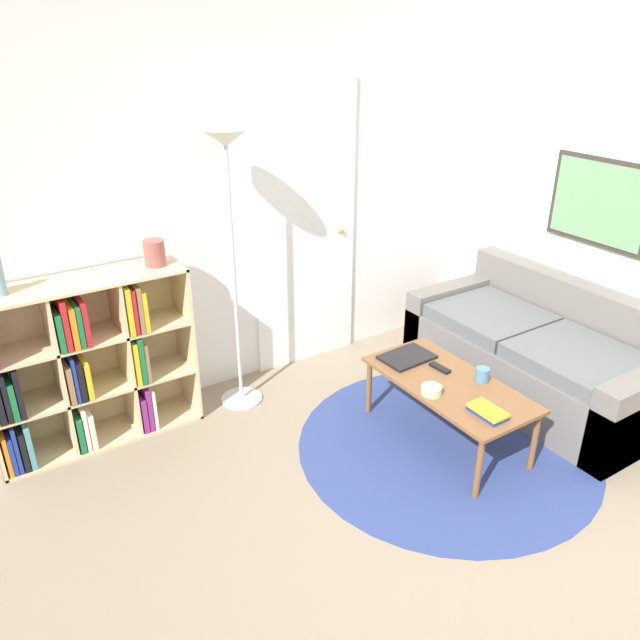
# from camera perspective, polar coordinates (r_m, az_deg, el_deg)

# --- Properties ---
(ground_plane) EXTENTS (14.00, 14.00, 0.00)m
(ground_plane) POSITION_cam_1_polar(r_m,az_deg,el_deg) (3.21, 13.07, -22.22)
(ground_plane) COLOR gray
(wall_back) EXTENTS (7.05, 0.11, 2.60)m
(wall_back) POSITION_cam_1_polar(r_m,az_deg,el_deg) (4.18, -7.47, 10.71)
(wall_back) COLOR silver
(wall_back) RESTS_ON ground_plane
(wall_right) EXTENTS (0.08, 5.24, 2.60)m
(wall_right) POSITION_cam_1_polar(r_m,az_deg,el_deg) (4.63, 23.20, 10.48)
(wall_right) COLOR silver
(wall_right) RESTS_ON ground_plane
(rug) EXTENTS (1.81, 1.81, 0.01)m
(rug) POSITION_cam_1_polar(r_m,az_deg,el_deg) (3.97, 11.47, -11.16)
(rug) COLOR navy
(rug) RESTS_ON ground_plane
(bookshelf) EXTENTS (1.19, 0.34, 1.04)m
(bookshelf) POSITION_cam_1_polar(r_m,az_deg,el_deg) (3.95, -21.01, -3.97)
(bookshelf) COLOR beige
(bookshelf) RESTS_ON ground_plane
(floor_lamp) EXTENTS (0.28, 0.28, 1.80)m
(floor_lamp) POSITION_cam_1_polar(r_m,az_deg,el_deg) (3.78, -8.36, 11.60)
(floor_lamp) COLOR #B7B7BC
(floor_lamp) RESTS_ON ground_plane
(couch) EXTENTS (0.86, 1.75, 0.75)m
(couch) POSITION_cam_1_polar(r_m,az_deg,el_deg) (4.57, 19.55, -3.06)
(couch) COLOR #66605B
(couch) RESTS_ON ground_plane
(coffee_table) EXTENTS (0.52, 1.06, 0.41)m
(coffee_table) POSITION_cam_1_polar(r_m,az_deg,el_deg) (3.83, 11.66, -6.08)
(coffee_table) COLOR brown
(coffee_table) RESTS_ON ground_plane
(laptop) EXTENTS (0.34, 0.25, 0.02)m
(laptop) POSITION_cam_1_polar(r_m,az_deg,el_deg) (4.02, 7.95, -3.37)
(laptop) COLOR black
(laptop) RESTS_ON coffee_table
(bowl) EXTENTS (0.12, 0.12, 0.05)m
(bowl) POSITION_cam_1_polar(r_m,az_deg,el_deg) (3.67, 10.16, -6.32)
(bowl) COLOR #9ED193
(bowl) RESTS_ON coffee_table
(book_stack_on_table) EXTENTS (0.13, 0.21, 0.04)m
(book_stack_on_table) POSITION_cam_1_polar(r_m,az_deg,el_deg) (3.55, 15.08, -8.10)
(book_stack_on_table) COLOR navy
(book_stack_on_table) RESTS_ON coffee_table
(cup) EXTENTS (0.08, 0.08, 0.09)m
(cup) POSITION_cam_1_polar(r_m,az_deg,el_deg) (3.85, 14.61, -4.86)
(cup) COLOR teal
(cup) RESTS_ON coffee_table
(remote) EXTENTS (0.06, 0.15, 0.02)m
(remote) POSITION_cam_1_polar(r_m,az_deg,el_deg) (3.93, 10.91, -4.32)
(remote) COLOR black
(remote) RESTS_ON coffee_table
(vase_on_shelf) EXTENTS (0.12, 0.12, 0.15)m
(vase_on_shelf) POSITION_cam_1_polar(r_m,az_deg,el_deg) (3.81, -14.89, 5.94)
(vase_on_shelf) COLOR #934C47
(vase_on_shelf) RESTS_ON bookshelf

